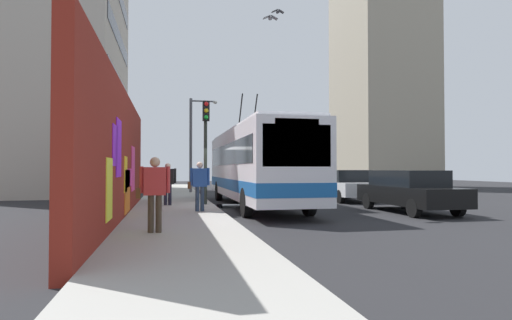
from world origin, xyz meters
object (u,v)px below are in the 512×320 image
city_bus (255,164)px  pedestrian_midblock (168,180)px  pedestrian_at_curb (200,182)px  parked_car_black (408,190)px  pedestrian_near_wall (154,188)px  parked_car_white (344,185)px  traffic_light (206,135)px  street_lamp (194,138)px

city_bus → pedestrian_midblock: bearing=92.5°
pedestrian_at_curb → parked_car_black: bearing=-94.1°
parked_car_black → pedestrian_near_wall: pedestrian_near_wall is taller
city_bus → parked_car_white: size_ratio=2.66×
city_bus → traffic_light: size_ratio=2.76×
city_bus → pedestrian_midblock: (-0.16, 3.71, -0.69)m
city_bus → parked_car_white: 5.80m
pedestrian_at_curb → street_lamp: (12.25, -0.58, 2.48)m
city_bus → traffic_light: bearing=94.4°
traffic_light → city_bus: bearing=-85.6°
pedestrian_at_curb → pedestrian_midblock: (2.75, 1.10, -0.01)m
parked_car_black → pedestrian_at_curb: 7.84m
pedestrian_at_curb → pedestrian_midblock: bearing=21.8°
parked_car_black → pedestrian_near_wall: bearing=114.5°
parked_car_white → street_lamp: 10.44m
parked_car_black → traffic_light: traffic_light is taller
parked_car_black → street_lamp: (12.81, 7.23, 2.82)m
pedestrian_at_curb → traffic_light: bearing=-9.6°
parked_car_white → pedestrian_midblock: (-2.52, 8.91, 0.33)m
parked_car_black → pedestrian_at_curb: pedestrian_at_curb is taller
parked_car_black → pedestrian_near_wall: (-4.20, 9.22, 0.35)m
pedestrian_near_wall → traffic_light: (7.51, -1.87, 1.88)m
pedestrian_near_wall → traffic_light: bearing=-14.0°
pedestrian_at_curb → street_lamp: street_lamp is taller
city_bus → parked_car_black: size_ratio=2.45×
pedestrian_at_curb → traffic_light: traffic_light is taller
parked_car_white → pedestrian_near_wall: 13.63m
pedestrian_at_curb → pedestrian_midblock: 2.96m
parked_car_black → street_lamp: street_lamp is taller
pedestrian_at_curb → pedestrian_near_wall: bearing=163.6°
pedestrian_near_wall → pedestrian_at_curb: bearing=-16.4°
city_bus → pedestrian_midblock: size_ratio=6.99×
city_bus → pedestrian_near_wall: (-7.67, 4.02, -0.67)m
street_lamp → parked_car_white: bearing=-134.0°
parked_car_black → parked_car_white: bearing=0.0°
pedestrian_near_wall → street_lamp: bearing=-6.6°
parked_car_white → street_lamp: bearing=46.0°
pedestrian_at_curb → street_lamp: size_ratio=0.29×
pedestrian_midblock → traffic_light: size_ratio=0.40×
parked_car_black → pedestrian_at_curb: bearing=85.9°
pedestrian_near_wall → traffic_light: 7.96m
pedestrian_midblock → street_lamp: 9.97m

